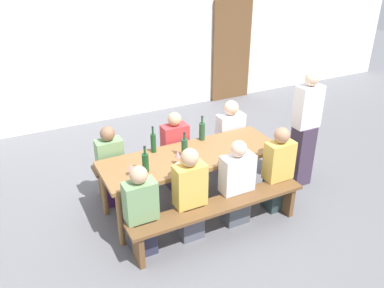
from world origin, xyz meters
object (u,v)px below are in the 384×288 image
at_px(bench_far, 170,158).
at_px(wine_bottle_2, 145,162).
at_px(tasting_table, 192,160).
at_px(seated_guest_near_2, 237,185).
at_px(seated_guest_near_3, 278,171).
at_px(wooden_door, 232,51).
at_px(wine_bottle_3, 185,147).
at_px(wine_glass_1, 178,154).
at_px(wine_bottle_1, 153,143).
at_px(seated_guest_near_0, 141,213).
at_px(seated_guest_far_1, 175,152).
at_px(seated_guest_near_1, 190,196).
at_px(bench_near, 219,210).
at_px(wine_glass_0, 131,167).
at_px(seated_guest_far_2, 230,139).
at_px(seated_guest_far_0, 111,168).
at_px(wine_bottle_0, 202,131).
at_px(standing_host, 304,132).

distance_m(bench_far, wine_bottle_2, 1.15).
bearing_deg(tasting_table, seated_guest_near_2, -59.04).
distance_m(bench_far, seated_guest_near_3, 1.55).
height_order(wooden_door, wine_bottle_3, wooden_door).
distance_m(wine_glass_1, seated_guest_near_2, 0.79).
xyz_separation_m(tasting_table, wine_bottle_1, (-0.39, 0.29, 0.21)).
xyz_separation_m(bench_far, seated_guest_near_0, (-0.88, -1.23, 0.16)).
relative_size(wine_glass_1, seated_guest_far_1, 0.17).
bearing_deg(bench_far, seated_guest_near_2, -75.25).
height_order(wine_bottle_2, seated_guest_near_1, seated_guest_near_1).
height_order(wooden_door, seated_guest_near_2, wooden_door).
xyz_separation_m(tasting_table, seated_guest_near_1, (-0.30, -0.54, -0.12)).
relative_size(wine_bottle_2, seated_guest_near_2, 0.29).
distance_m(bench_near, wine_glass_0, 1.12).
bearing_deg(wine_bottle_2, seated_guest_far_1, 44.34).
bearing_deg(bench_far, seated_guest_far_1, -84.66).
height_order(wine_glass_0, seated_guest_far_2, seated_guest_far_2).
bearing_deg(wine_bottle_2, seated_guest_far_0, 110.24).
relative_size(seated_guest_near_2, seated_guest_far_0, 1.01).
distance_m(wine_bottle_1, seated_guest_near_1, 0.89).
height_order(wine_bottle_2, wine_glass_0, wine_bottle_2).
xyz_separation_m(bench_near, wine_glass_0, (-0.83, 0.57, 0.49)).
height_order(tasting_table, seated_guest_near_1, seated_guest_near_1).
bearing_deg(wine_bottle_2, wine_bottle_0, 24.19).
relative_size(seated_guest_near_1, seated_guest_near_2, 1.04).
relative_size(wine_glass_1, seated_guest_near_2, 0.17).
distance_m(wooden_door, seated_guest_near_2, 4.44).
xyz_separation_m(bench_far, seated_guest_near_3, (0.93, -1.23, 0.18)).
xyz_separation_m(wine_bottle_0, standing_host, (1.31, -0.51, -0.08)).
height_order(bench_near, wine_bottle_3, wine_bottle_3).
distance_m(wine_bottle_3, wine_glass_0, 0.75).
bearing_deg(seated_guest_far_2, tasting_table, -59.03).
bearing_deg(seated_guest_far_1, seated_guest_far_0, -90.00).
height_order(bench_near, seated_guest_near_3, seated_guest_near_3).
relative_size(bench_near, seated_guest_near_2, 1.97).
xyz_separation_m(seated_guest_near_1, seated_guest_far_1, (0.31, 1.08, -0.03)).
bearing_deg(seated_guest_near_1, wine_bottle_0, -35.52).
distance_m(seated_guest_far_0, standing_host, 2.64).
height_order(seated_guest_far_0, standing_host, standing_host).
distance_m(wooden_door, wine_bottle_0, 3.71).
height_order(wine_bottle_3, wine_glass_1, wine_bottle_3).
bearing_deg(standing_host, bench_near, 16.94).
bearing_deg(seated_guest_near_2, seated_guest_far_0, 48.52).
distance_m(tasting_table, seated_guest_near_3, 1.09).
bearing_deg(wine_bottle_2, wine_bottle_3, 12.71).
bearing_deg(bench_far, wine_bottle_1, -134.64).
height_order(wine_bottle_2, seated_guest_far_2, seated_guest_far_2).
bearing_deg(wine_bottle_0, seated_guest_near_1, -125.52).
relative_size(seated_guest_near_0, seated_guest_far_2, 0.97).
height_order(seated_guest_far_1, standing_host, standing_host).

